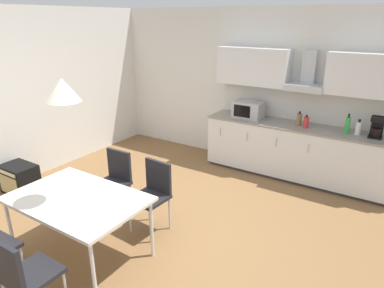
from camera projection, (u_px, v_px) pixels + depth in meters
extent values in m
cube|color=brown|center=(153.00, 232.00, 4.23)|extent=(7.94, 8.32, 0.02)
cube|color=silver|center=(251.00, 87.00, 5.99)|extent=(6.35, 0.10, 2.66)
cube|color=silver|center=(8.00, 99.00, 5.13)|extent=(0.10, 6.65, 2.66)
cube|color=#333333|center=(294.00, 175.00, 5.66)|extent=(2.84, 0.55, 0.05)
cube|color=silver|center=(296.00, 151.00, 5.51)|extent=(2.96, 0.60, 0.81)
cube|color=gray|center=(299.00, 126.00, 5.37)|extent=(2.98, 0.62, 0.03)
cube|color=silver|center=(220.00, 132.00, 5.82)|extent=(0.01, 0.01, 0.14)
cube|color=silver|center=(247.00, 137.00, 5.57)|extent=(0.01, 0.01, 0.14)
cube|color=silver|center=(276.00, 142.00, 5.32)|extent=(0.01, 0.01, 0.14)
cube|color=silver|center=(308.00, 148.00, 5.07)|extent=(0.01, 0.01, 0.14)
cube|color=silver|center=(306.00, 107.00, 5.51)|extent=(2.96, 0.02, 0.47)
cube|color=silver|center=(254.00, 66.00, 5.62)|extent=(1.19, 0.34, 0.60)
cube|color=silver|center=(372.00, 75.00, 4.73)|extent=(1.19, 0.34, 0.60)
cube|color=#B7BABF|center=(306.00, 87.00, 5.25)|extent=(0.57, 0.40, 0.10)
cube|color=#B7BABF|center=(310.00, 68.00, 5.24)|extent=(0.20, 0.16, 0.55)
cube|color=#ADADB2|center=(248.00, 109.00, 5.76)|extent=(0.48, 0.34, 0.28)
cube|color=black|center=(242.00, 111.00, 5.64)|extent=(0.29, 0.01, 0.20)
cube|color=black|center=(375.00, 137.00, 4.82)|extent=(0.18, 0.18, 0.02)
cylinder|color=black|center=(376.00, 132.00, 4.79)|extent=(0.12, 0.12, 0.12)
cube|color=black|center=(377.00, 126.00, 4.82)|extent=(0.16, 0.08, 0.30)
cube|color=black|center=(378.00, 119.00, 4.72)|extent=(0.18, 0.16, 0.06)
cylinder|color=brown|center=(299.00, 120.00, 5.35)|extent=(0.08, 0.08, 0.18)
cylinder|color=black|center=(300.00, 113.00, 5.31)|extent=(0.03, 0.03, 0.04)
cylinder|color=green|center=(347.00, 125.00, 4.97)|extent=(0.07, 0.07, 0.24)
cylinder|color=black|center=(349.00, 115.00, 4.92)|extent=(0.03, 0.03, 0.05)
cylinder|color=white|center=(358.00, 128.00, 4.92)|extent=(0.08, 0.08, 0.19)
cylinder|color=black|center=(360.00, 121.00, 4.88)|extent=(0.03, 0.03, 0.04)
cylinder|color=red|center=(306.00, 122.00, 5.23)|extent=(0.08, 0.08, 0.17)
cylinder|color=black|center=(307.00, 116.00, 5.20)|extent=(0.03, 0.03, 0.04)
cube|color=silver|center=(77.00, 199.00, 3.55)|extent=(1.41, 0.94, 0.04)
cylinder|color=silver|center=(11.00, 228.00, 3.68)|extent=(0.04, 0.04, 0.69)
cylinder|color=silver|center=(94.00, 274.00, 3.03)|extent=(0.04, 0.04, 0.69)
cylinder|color=silver|center=(72.00, 197.00, 4.33)|extent=(0.04, 0.04, 0.69)
cylinder|color=silver|center=(152.00, 229.00, 3.68)|extent=(0.04, 0.04, 0.69)
cylinder|color=silver|center=(3.00, 253.00, 3.50)|extent=(0.02, 0.02, 0.43)
cylinder|color=silver|center=(24.00, 265.00, 3.33)|extent=(0.02, 0.02, 0.43)
cube|color=black|center=(111.00, 185.00, 4.41)|extent=(0.41, 0.41, 0.04)
cube|color=black|center=(119.00, 165.00, 4.48)|extent=(0.38, 0.05, 0.40)
cylinder|color=silver|center=(113.00, 210.00, 4.27)|extent=(0.02, 0.02, 0.43)
cylinder|color=silver|center=(93.00, 203.00, 4.44)|extent=(0.02, 0.02, 0.43)
cylinder|color=silver|center=(131.00, 199.00, 4.54)|extent=(0.02, 0.02, 0.43)
cylinder|color=silver|center=(112.00, 192.00, 4.71)|extent=(0.02, 0.02, 0.43)
cube|color=black|center=(149.00, 198.00, 4.09)|extent=(0.42, 0.42, 0.04)
cube|color=black|center=(158.00, 176.00, 4.15)|extent=(0.38, 0.06, 0.40)
cylinder|color=silver|center=(151.00, 226.00, 3.95)|extent=(0.02, 0.02, 0.43)
cylinder|color=silver|center=(130.00, 217.00, 4.14)|extent=(0.02, 0.02, 0.43)
cylinder|color=silver|center=(169.00, 213.00, 4.21)|extent=(0.02, 0.02, 0.43)
cylinder|color=silver|center=(149.00, 205.00, 4.39)|extent=(0.02, 0.02, 0.43)
cube|color=black|center=(33.00, 274.00, 2.88)|extent=(0.40, 0.40, 0.04)
cube|color=black|center=(7.00, 265.00, 2.66)|extent=(0.38, 0.04, 0.40)
cylinder|color=silver|center=(42.00, 277.00, 3.18)|extent=(0.02, 0.02, 0.43)
cube|color=black|center=(20.00, 179.00, 5.10)|extent=(0.52, 0.36, 0.44)
cube|color=tan|center=(9.00, 186.00, 4.96)|extent=(0.44, 0.01, 0.29)
cube|color=beige|center=(6.00, 173.00, 4.90)|extent=(0.44, 0.01, 0.05)
cone|color=silver|center=(63.00, 90.00, 3.16)|extent=(0.32, 0.32, 0.22)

